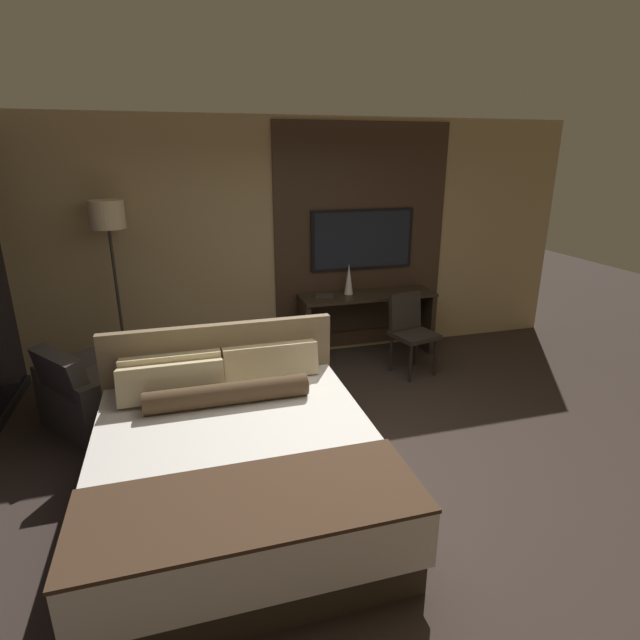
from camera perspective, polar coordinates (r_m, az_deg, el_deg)
name	(u,v)px	position (r m, az deg, el deg)	size (l,w,h in m)	color
ground_plane	(365,472)	(4.14, 5.11, -16.92)	(16.00, 16.00, 0.00)	#332823
wall_back_tv_panel	(299,242)	(5.98, -2.46, 8.88)	(7.20, 0.09, 2.80)	tan
bed	(236,461)	(3.70, -9.57, -15.61)	(1.94, 2.15, 1.04)	#33281E
desk	(366,314)	(6.16, 5.27, 0.72)	(1.65, 0.48, 0.78)	#2D2319
tv	(362,240)	(6.13, 4.86, 9.15)	(1.29, 0.04, 0.73)	black
desk_chair	(410,326)	(5.73, 10.22, -0.65)	(0.54, 0.54, 0.91)	#28231E
armchair_by_window	(99,394)	(5.12, -23.92, -7.78)	(1.17, 1.18, 0.80)	#47423D
floor_lamp	(109,231)	(5.50, -22.96, 9.36)	(0.34, 0.34, 1.96)	#282623
vase_tall	(349,279)	(5.99, 3.31, 4.69)	(0.11, 0.11, 0.37)	silver
book	(324,296)	(5.91, 0.51, 2.81)	(0.26, 0.21, 0.03)	#332D28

